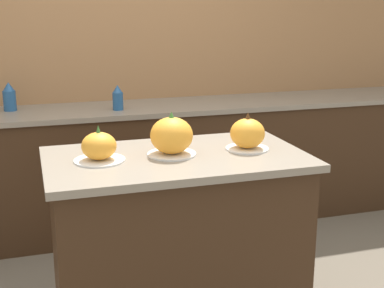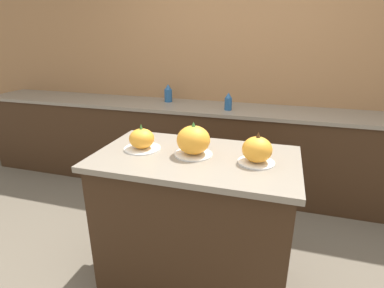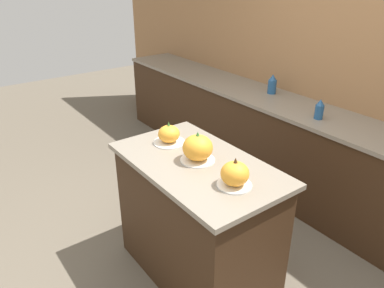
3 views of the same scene
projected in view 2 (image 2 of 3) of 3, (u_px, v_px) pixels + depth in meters
name	position (u px, v px, depth m)	size (l,w,h in m)	color
ground_plane	(195.00, 281.00, 2.11)	(12.00, 12.00, 0.00)	#665B4C
wall_back	(240.00, 72.00, 3.26)	(8.00, 0.06, 2.50)	#9E7047
kitchen_island	(195.00, 223.00, 1.95)	(1.21, 0.70, 0.96)	#382314
back_counter	(232.00, 150.00, 3.24)	(6.00, 0.60, 0.92)	#382314
pumpkin_cake_left	(142.00, 140.00, 1.87)	(0.23, 0.23, 0.16)	white
pumpkin_cake_center	(193.00, 141.00, 1.77)	(0.23, 0.23, 0.20)	white
pumpkin_cake_right	(257.00, 151.00, 1.66)	(0.21, 0.21, 0.18)	white
bottle_tall	(168.00, 93.00, 3.35)	(0.09, 0.09, 0.20)	#235184
bottle_short	(228.00, 102.00, 2.98)	(0.07, 0.07, 0.17)	#235184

